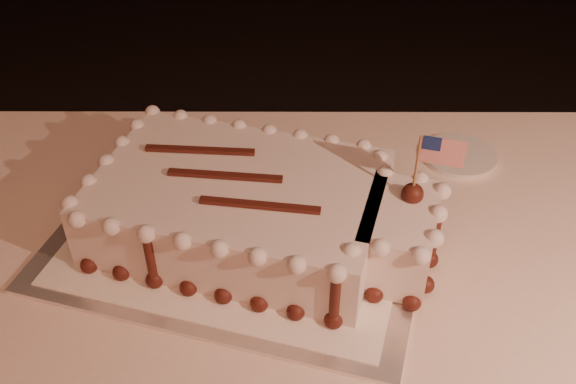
{
  "coord_description": "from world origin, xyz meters",
  "views": [
    {
      "loc": [
        -0.02,
        -0.21,
        1.5
      ],
      "look_at": [
        -0.02,
        0.6,
        0.84
      ],
      "focal_mm": 40.0,
      "sensor_mm": 36.0,
      "label": 1
    }
  ],
  "objects_px": {
    "sheet_cake": "(258,209)",
    "side_plate": "(459,155)",
    "cake_board": "(241,233)",
    "banquet_table": "(298,368)"
  },
  "relations": [
    {
      "from": "sheet_cake",
      "to": "side_plate",
      "type": "bearing_deg",
      "value": 31.29
    },
    {
      "from": "cake_board",
      "to": "side_plate",
      "type": "xyz_separation_m",
      "value": [
        0.42,
        0.23,
        0.0
      ]
    },
    {
      "from": "cake_board",
      "to": "sheet_cake",
      "type": "relative_size",
      "value": 1.01
    },
    {
      "from": "banquet_table",
      "to": "sheet_cake",
      "type": "distance_m",
      "value": 0.45
    },
    {
      "from": "banquet_table",
      "to": "side_plate",
      "type": "xyz_separation_m",
      "value": [
        0.32,
        0.23,
        0.38
      ]
    },
    {
      "from": "banquet_table",
      "to": "side_plate",
      "type": "distance_m",
      "value": 0.55
    },
    {
      "from": "cake_board",
      "to": "banquet_table",
      "type": "bearing_deg",
      "value": 14.97
    },
    {
      "from": "banquet_table",
      "to": "cake_board",
      "type": "relative_size",
      "value": 3.93
    },
    {
      "from": "cake_board",
      "to": "side_plate",
      "type": "distance_m",
      "value": 0.48
    },
    {
      "from": "banquet_table",
      "to": "sheet_cake",
      "type": "bearing_deg",
      "value": -174.26
    }
  ]
}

